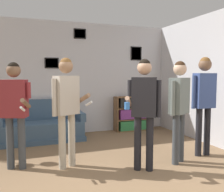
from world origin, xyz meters
TOP-DOWN VIEW (x-y plane):
  - wall_back at (0.00, 3.66)m, footprint 7.58×0.08m
  - wall_right at (2.62, 1.81)m, footprint 0.06×6.03m
  - couch at (-0.64, 3.24)m, footprint 1.79×0.80m
  - bookshelf at (1.66, 3.44)m, footprint 0.98×0.30m
  - person_player_foreground_left at (-1.16, 1.64)m, footprint 0.47×0.55m
  - person_player_foreground_center at (-0.41, 1.43)m, footprint 0.59×0.40m
  - person_watcher_holding_cup at (0.65, 0.91)m, footprint 0.58×0.36m
  - person_spectator_near_bookshelf at (1.33, 1.00)m, footprint 0.45×0.35m
  - person_spectator_far_right at (1.97, 1.17)m, footprint 0.50×0.22m
  - drinking_cup at (1.86, 3.44)m, footprint 0.07×0.07m

SIDE VIEW (x-z plane):
  - couch at x=-0.64m, z-range -0.15..0.73m
  - bookshelf at x=1.66m, z-range 0.00..0.88m
  - drinking_cup at x=1.86m, z-range 0.89..0.99m
  - person_player_foreground_left at x=-1.16m, z-range 0.18..1.81m
  - person_spectator_near_bookshelf at x=1.33m, z-range 0.19..1.85m
  - person_watcher_holding_cup at x=0.65m, z-range 0.19..1.87m
  - person_player_foreground_center at x=-0.41m, z-range 0.20..1.90m
  - person_spectator_far_right at x=1.97m, z-range 0.21..1.96m
  - wall_right at x=2.62m, z-range 0.00..2.70m
  - wall_back at x=0.00m, z-range 0.00..2.70m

